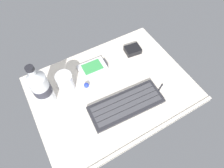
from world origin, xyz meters
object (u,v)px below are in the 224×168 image
keyboard (126,104)px  trackball_mouse (86,85)px  juice_cup (66,83)px  water_bottle (41,88)px  charger_block (133,50)px  stylus_pen (158,92)px  handheld_device (93,68)px

keyboard → trackball_mouse: bearing=122.0°
juice_cup → water_bottle: size_ratio=0.41×
charger_block → stylus_pen: size_ratio=0.74×
keyboard → stylus_pen: 14.26cm
charger_block → stylus_pen: charger_block is taller
handheld_device → trackball_mouse: (-6.39, -7.12, 0.37)cm
water_bottle → handheld_device: bearing=12.7°
water_bottle → keyboard: bearing=-34.5°
juice_cup → stylus_pen: (30.91, -20.11, -3.56)cm
keyboard → handheld_device: bearing=98.2°
handheld_device → juice_cup: 14.36cm
keyboard → trackball_mouse: 18.16cm
water_bottle → charger_block: size_ratio=2.97×
charger_block → juice_cup: bearing=-174.1°
juice_cup → charger_block: size_ratio=1.21×
charger_block → handheld_device: bearing=179.3°
charger_block → trackball_mouse: size_ratio=3.18×
juice_cup → trackball_mouse: bearing=-25.4°
juice_cup → stylus_pen: 37.05cm
handheld_device → trackball_mouse: size_ratio=5.90×
keyboard → handheld_device: (-3.23, 22.52, -0.08)cm
water_bottle → juice_cup: bearing=8.2°
handheld_device → water_bottle: bearing=-167.3°
handheld_device → trackball_mouse: 9.58cm
charger_block → trackball_mouse: charger_block is taller
handheld_device → charger_block: 20.70cm
juice_cup → keyboard: bearing=-48.3°
handheld_device → stylus_pen: size_ratio=1.37×
juice_cup → trackball_mouse: size_ratio=3.86×
juice_cup → trackball_mouse: 8.34cm
keyboard → charger_block: (17.46, 22.28, 0.39)cm
water_bottle → stylus_pen: water_bottle is taller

